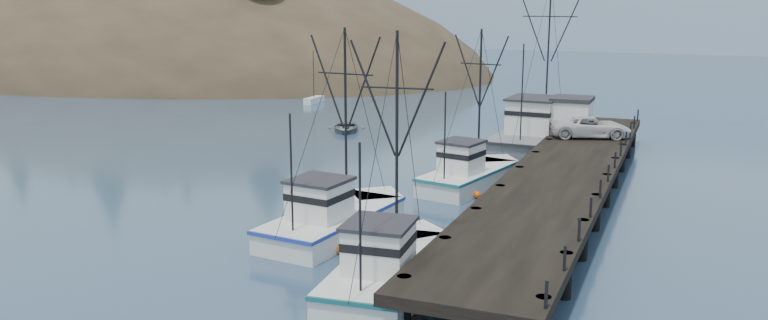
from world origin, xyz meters
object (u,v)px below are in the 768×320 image
at_px(pier, 562,175).
at_px(motorboat, 346,131).
at_px(trawler_near, 390,267).
at_px(pier_shed, 572,115).
at_px(trawler_far, 471,174).
at_px(work_vessel, 540,135).
at_px(pickup_truck, 590,127).
at_px(trawler_mid, 337,218).

height_order(pier, motorboat, pier).
xyz_separation_m(trawler_near, pier_shed, (3.13, 29.52, 2.60)).
bearing_deg(trawler_far, pier_shed, 67.86).
bearing_deg(trawler_far, trawler_near, -85.21).
bearing_deg(trawler_far, work_vessel, 82.64).
relative_size(pier, work_vessel, 2.59).
xyz_separation_m(trawler_near, motorboat, (-18.06, 33.84, -0.82)).
bearing_deg(trawler_far, pier, -15.59).
bearing_deg(motorboat, pickup_truck, -35.47).
distance_m(pier, trawler_near, 17.05).
height_order(work_vessel, pickup_truck, work_vessel).
bearing_deg(work_vessel, pickup_truck, -40.84).
distance_m(work_vessel, pickup_truck, 6.08).
bearing_deg(trawler_mid, pickup_truck, 65.97).
bearing_deg(motorboat, trawler_mid, -87.30).
distance_m(trawler_near, pier_shed, 29.80).
bearing_deg(trawler_mid, pier_shed, 70.48).
bearing_deg(work_vessel, pier_shed, -42.09).
xyz_separation_m(pier, trawler_near, (-4.63, -16.39, -0.87)).
bearing_deg(motorboat, trawler_far, -65.25).
height_order(trawler_near, trawler_mid, trawler_near).
relative_size(trawler_mid, motorboat, 2.25).
relative_size(work_vessel, pier_shed, 5.31).
bearing_deg(pier_shed, pier, -83.48).
distance_m(pier, pickup_truck, 11.91).
relative_size(trawler_mid, trawler_far, 1.06).
relative_size(trawler_far, motorboat, 2.13).
bearing_deg(pickup_truck, motorboat, 57.90).
distance_m(pier, trawler_far, 6.44).
bearing_deg(trawler_mid, work_vessel, 78.01).
bearing_deg(trawler_far, trawler_mid, -107.03).
height_order(pier, pickup_truck, pickup_truck).
xyz_separation_m(pier, trawler_mid, (-9.94, -10.68, -0.87)).
xyz_separation_m(trawler_near, work_vessel, (0.29, 32.09, 0.41)).
distance_m(pier_shed, motorboat, 21.89).
bearing_deg(pickup_truck, trawler_far, 130.04).
distance_m(trawler_far, work_vessel, 14.10).
bearing_deg(pier_shed, pickup_truck, -38.51).
distance_m(trawler_mid, pickup_truck, 24.76).
relative_size(trawler_near, trawler_mid, 1.00).
relative_size(work_vessel, pickup_truck, 2.92).
distance_m(pickup_truck, motorboat, 23.64).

